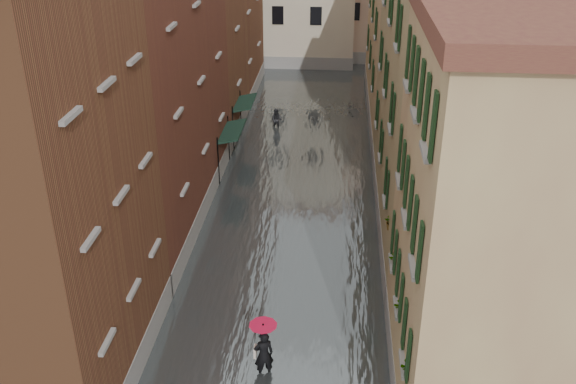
% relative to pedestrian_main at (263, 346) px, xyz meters
% --- Properties ---
extents(ground, '(120.00, 120.00, 0.00)m').
position_rel_pedestrian_main_xyz_m(ground, '(0.07, 1.70, -1.21)').
color(ground, '#5D5D5F').
rests_on(ground, ground).
extents(floodwater, '(10.00, 60.00, 0.20)m').
position_rel_pedestrian_main_xyz_m(floodwater, '(0.07, 14.70, -1.11)').
color(floodwater, '#505758').
rests_on(floodwater, ground).
extents(building_left_near, '(6.00, 8.00, 13.00)m').
position_rel_pedestrian_main_xyz_m(building_left_near, '(-6.93, -0.30, 5.29)').
color(building_left_near, brown).
rests_on(building_left_near, ground).
extents(building_left_mid, '(6.00, 14.00, 12.50)m').
position_rel_pedestrian_main_xyz_m(building_left_mid, '(-6.93, 10.70, 5.04)').
color(building_left_mid, '#56291B').
rests_on(building_left_mid, ground).
extents(building_left_far, '(6.00, 16.00, 14.00)m').
position_rel_pedestrian_main_xyz_m(building_left_far, '(-6.93, 25.70, 5.79)').
color(building_left_far, brown).
rests_on(building_left_far, ground).
extents(building_right_near, '(6.00, 8.00, 11.50)m').
position_rel_pedestrian_main_xyz_m(building_right_near, '(7.07, -0.30, 4.54)').
color(building_right_near, '#A07552').
rests_on(building_right_near, ground).
extents(building_right_mid, '(6.00, 14.00, 13.00)m').
position_rel_pedestrian_main_xyz_m(building_right_mid, '(7.07, 10.70, 5.29)').
color(building_right_mid, '#948659').
rests_on(building_right_mid, ground).
extents(building_right_far, '(6.00, 16.00, 11.50)m').
position_rel_pedestrian_main_xyz_m(building_right_far, '(7.07, 25.70, 4.54)').
color(building_right_far, '#A07552').
rests_on(building_right_far, ground).
extents(awning_near, '(1.09, 3.20, 2.80)m').
position_rel_pedestrian_main_xyz_m(awning_near, '(-3.41, 15.08, 1.26)').
color(awning_near, black).
rests_on(awning_near, ground).
extents(awning_far, '(1.09, 2.96, 2.80)m').
position_rel_pedestrian_main_xyz_m(awning_far, '(-3.41, 19.67, 1.26)').
color(awning_far, black).
rests_on(awning_far, ground).
extents(window_planters, '(0.59, 8.58, 0.84)m').
position_rel_pedestrian_main_xyz_m(window_planters, '(4.19, 0.94, 2.30)').
color(window_planters, '#993F32').
rests_on(window_planters, ground).
extents(pedestrian_main, '(0.90, 0.90, 2.06)m').
position_rel_pedestrian_main_xyz_m(pedestrian_main, '(0.00, 0.00, 0.00)').
color(pedestrian_main, black).
rests_on(pedestrian_main, ground).
extents(pedestrian_far, '(0.77, 0.64, 1.44)m').
position_rel_pedestrian_main_xyz_m(pedestrian_far, '(-1.74, 21.85, -0.49)').
color(pedestrian_far, '#232326').
rests_on(pedestrian_far, ground).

